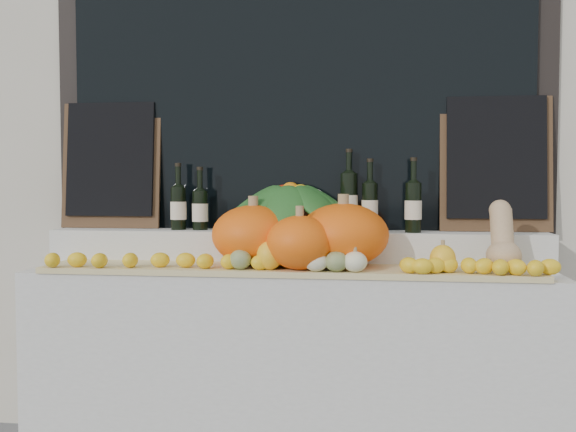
{
  "coord_description": "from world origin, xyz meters",
  "views": [
    {
      "loc": [
        0.36,
        -1.29,
        1.26
      ],
      "look_at": [
        0.0,
        1.45,
        1.12
      ],
      "focal_mm": 40.0,
      "sensor_mm": 36.0,
      "label": 1
    }
  ],
  "objects_px": {
    "pumpkin_left": "(253,235)",
    "pumpkin_right": "(343,235)",
    "butternut_squash": "(503,240)",
    "wine_bottle_tall": "(349,201)",
    "produce_bowl": "(290,207)"
  },
  "relations": [
    {
      "from": "pumpkin_right",
      "to": "butternut_squash",
      "type": "xyz_separation_m",
      "value": [
        0.65,
        -0.05,
        -0.01
      ]
    },
    {
      "from": "pumpkin_right",
      "to": "butternut_squash",
      "type": "relative_size",
      "value": 1.35
    },
    {
      "from": "butternut_squash",
      "to": "produce_bowl",
      "type": "distance_m",
      "value": 0.95
    },
    {
      "from": "butternut_squash",
      "to": "wine_bottle_tall",
      "type": "xyz_separation_m",
      "value": [
        -0.64,
        0.31,
        0.15
      ]
    },
    {
      "from": "pumpkin_left",
      "to": "wine_bottle_tall",
      "type": "xyz_separation_m",
      "value": [
        0.41,
        0.26,
        0.14
      ]
    },
    {
      "from": "pumpkin_left",
      "to": "produce_bowl",
      "type": "xyz_separation_m",
      "value": [
        0.14,
        0.2,
        0.12
      ]
    },
    {
      "from": "produce_bowl",
      "to": "wine_bottle_tall",
      "type": "bearing_deg",
      "value": 11.9
    },
    {
      "from": "butternut_squash",
      "to": "pumpkin_left",
      "type": "bearing_deg",
      "value": 177.1
    },
    {
      "from": "wine_bottle_tall",
      "to": "produce_bowl",
      "type": "bearing_deg",
      "value": -168.1
    },
    {
      "from": "pumpkin_left",
      "to": "produce_bowl",
      "type": "bearing_deg",
      "value": 55.95
    },
    {
      "from": "pumpkin_right",
      "to": "wine_bottle_tall",
      "type": "bearing_deg",
      "value": 87.03
    },
    {
      "from": "pumpkin_right",
      "to": "butternut_squash",
      "type": "distance_m",
      "value": 0.65
    },
    {
      "from": "pumpkin_left",
      "to": "pumpkin_right",
      "type": "distance_m",
      "value": 0.39
    },
    {
      "from": "butternut_squash",
      "to": "pumpkin_right",
      "type": "bearing_deg",
      "value": 175.83
    },
    {
      "from": "produce_bowl",
      "to": "wine_bottle_tall",
      "type": "relative_size",
      "value": 1.74
    }
  ]
}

